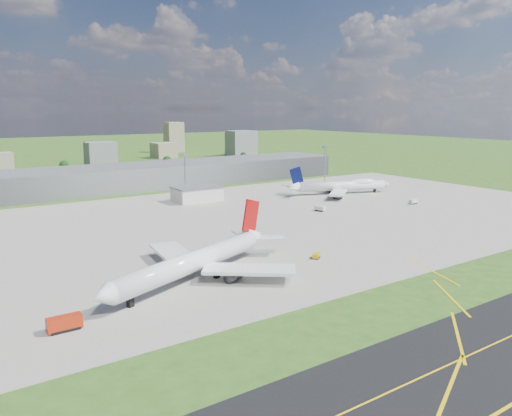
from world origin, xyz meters
TOP-DOWN VIEW (x-y plane):
  - ground at (0.00, 150.00)m, footprint 1400.00×1400.00m
  - apron at (10.00, 40.00)m, footprint 360.00×190.00m
  - terminal at (0.00, 165.00)m, footprint 300.00×42.00m
  - ops_building at (10.00, 100.00)m, footprint 26.00×16.00m
  - mast_center at (10.00, 115.00)m, footprint 3.50×2.00m
  - mast_east at (120.00, 115.00)m, footprint 3.50×2.00m
  - airliner_red_twin at (-51.39, -18.05)m, footprint 72.91×55.09m
  - airliner_blue_quad at (95.60, 71.95)m, footprint 66.10×50.53m
  - fire_truck at (-94.99, -33.79)m, footprint 8.01×3.16m
  - tug_yellow at (-6.93, -22.92)m, footprint 4.25×3.97m
  - van_white_near at (48.92, 38.78)m, footprint 3.91×5.88m
  - van_white_far at (104.88, 24.83)m, footprint 5.25×2.83m
  - bldg_cw at (-60.00, 340.00)m, footprint 20.00×18.00m
  - bldg_c at (20.00, 310.00)m, footprint 26.00×20.00m
  - bldg_ce at (100.00, 350.00)m, footprint 22.00×24.00m
  - bldg_e at (180.00, 320.00)m, footprint 30.00×22.00m
  - bldg_tall_e at (140.00, 410.00)m, footprint 20.00×18.00m
  - tree_c at (-20.00, 280.00)m, footprint 8.10×8.10m
  - tree_e at (70.00, 275.00)m, footprint 7.65×7.65m
  - tree_far_e at (160.00, 285.00)m, footprint 6.30×6.30m

SIDE VIEW (x-z plane):
  - ground at x=0.00m, z-range 0.00..0.00m
  - apron at x=10.00m, z-range 0.00..0.08m
  - tug_yellow at x=-6.93m, z-range 0.03..1.88m
  - van_white_far at x=104.88m, z-range 0.01..2.62m
  - van_white_near at x=48.92m, z-range 0.01..2.74m
  - fire_truck at x=-94.99m, z-range -0.01..3.55m
  - ops_building at x=10.00m, z-range 0.00..8.00m
  - tree_far_e at x=160.00m, z-range 0.68..8.38m
  - airliner_blue_quad at x=95.60m, z-range -3.97..13.89m
  - tree_e at x=70.00m, z-range 0.84..10.19m
  - airliner_red_twin at x=-51.39m, z-range -4.91..16.09m
  - tree_c at x=-20.00m, z-range 0.89..10.79m
  - bldg_cw at x=-60.00m, z-range 0.00..14.00m
  - terminal at x=0.00m, z-range 0.00..15.00m
  - bldg_ce at x=100.00m, z-range 0.00..16.00m
  - bldg_c at x=20.00m, z-range 0.00..22.00m
  - bldg_e at x=180.00m, z-range 0.00..28.00m
  - mast_center at x=10.00m, z-range 4.76..30.66m
  - mast_east at x=120.00m, z-range 4.76..30.66m
  - bldg_tall_e at x=140.00m, z-range 0.00..36.00m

